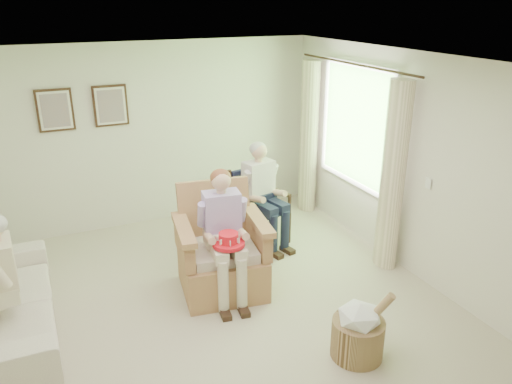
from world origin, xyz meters
TOP-DOWN VIEW (x-y plane):
  - floor at (0.00, 0.00)m, footprint 5.50×5.50m
  - back_wall at (0.00, 2.75)m, footprint 5.00×0.04m
  - right_wall at (2.50, 0.00)m, footprint 0.04×5.50m
  - ceiling at (0.00, 0.00)m, footprint 5.00×5.50m
  - window at (2.46, 1.20)m, footprint 0.13×2.50m
  - curtain_left at (2.33, 0.22)m, footprint 0.34×0.34m
  - curtain_right at (2.33, 2.18)m, footprint 0.34×0.34m
  - framed_print_left at (-1.15, 2.71)m, footprint 0.45×0.05m
  - framed_print_right at (-0.45, 2.71)m, footprint 0.45×0.05m
  - wicker_armchair at (0.27, 0.55)m, footprint 0.94×0.93m
  - wood_armchair at (1.17, 1.53)m, footprint 0.64×0.60m
  - sofa at (-1.95, 0.68)m, footprint 2.18×0.85m
  - person_wicker at (0.27, 0.40)m, footprint 0.40×0.63m
  - person_dark at (1.17, 1.37)m, footprint 0.40×0.63m
  - red_hat at (0.23, 0.20)m, footprint 0.34×0.34m
  - hatbox at (1.00, -1.07)m, footprint 0.64×0.64m

SIDE VIEW (x-z plane):
  - floor at x=0.00m, z-range 0.00..0.00m
  - hatbox at x=1.00m, z-range -0.08..0.64m
  - sofa at x=-1.95m, z-range 0.00..0.64m
  - wicker_armchair at x=0.27m, z-range -0.22..0.98m
  - wood_armchair at x=1.17m, z-range 0.05..1.03m
  - red_hat at x=0.23m, z-range 0.70..0.84m
  - person_dark at x=1.17m, z-range 0.12..1.50m
  - person_wicker at x=0.27m, z-range 0.14..1.57m
  - curtain_left at x=2.33m, z-range 0.00..2.30m
  - curtain_right at x=2.33m, z-range 0.00..2.30m
  - back_wall at x=0.00m, z-range 0.00..2.60m
  - right_wall at x=2.50m, z-range 0.00..2.60m
  - window at x=2.46m, z-range 0.77..2.40m
  - framed_print_left at x=-1.15m, z-range 1.51..2.06m
  - framed_print_right at x=-0.45m, z-range 1.51..2.06m
  - ceiling at x=0.00m, z-range 2.59..2.61m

